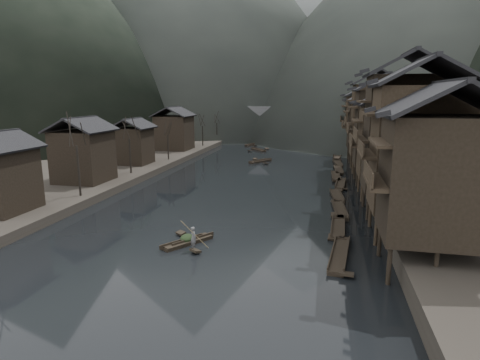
# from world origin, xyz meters

# --- Properties ---
(water) EXTENTS (300.00, 300.00, 0.00)m
(water) POSITION_xyz_m (0.00, 0.00, 0.00)
(water) COLOR black
(water) RESTS_ON ground
(right_bank) EXTENTS (40.00, 200.00, 1.80)m
(right_bank) POSITION_xyz_m (35.00, 40.00, 0.90)
(right_bank) COLOR #2D2823
(right_bank) RESTS_ON ground
(left_bank) EXTENTS (40.00, 200.00, 1.20)m
(left_bank) POSITION_xyz_m (-35.00, 40.00, 0.60)
(left_bank) COLOR #2D2823
(left_bank) RESTS_ON ground
(stilt_houses) EXTENTS (9.00, 67.60, 16.19)m
(stilt_houses) POSITION_xyz_m (17.28, 19.03, 9.04)
(stilt_houses) COLOR black
(stilt_houses) RESTS_ON ground
(left_houses) EXTENTS (8.10, 53.20, 8.73)m
(left_houses) POSITION_xyz_m (-20.50, 20.12, 5.66)
(left_houses) COLOR black
(left_houses) RESTS_ON left_bank
(bare_trees) EXTENTS (3.99, 73.49, 7.98)m
(bare_trees) POSITION_xyz_m (-17.00, 19.05, 6.36)
(bare_trees) COLOR black
(bare_trees) RESTS_ON left_bank
(moored_sampans) EXTENTS (3.04, 61.48, 0.47)m
(moored_sampans) POSITION_xyz_m (11.85, 20.48, 0.20)
(moored_sampans) COLOR black
(moored_sampans) RESTS_ON water
(midriver_boats) EXTENTS (9.22, 29.66, 0.44)m
(midriver_boats) POSITION_xyz_m (-4.44, 48.60, 0.20)
(midriver_boats) COLOR black
(midriver_boats) RESTS_ON water
(stone_bridge) EXTENTS (40.00, 6.00, 9.00)m
(stone_bridge) POSITION_xyz_m (-0.00, 72.00, 5.11)
(stone_bridge) COLOR #4C4C4F
(stone_bridge) RESTS_ON ground
(hills) EXTENTS (320.00, 380.00, 115.73)m
(hills) POSITION_xyz_m (4.85, 167.53, 53.23)
(hills) COLOR black
(hills) RESTS_ON ground
(hero_sampan) EXTENTS (3.51, 4.54, 0.43)m
(hero_sampan) POSITION_xyz_m (-0.80, -6.24, 0.20)
(hero_sampan) COLOR black
(hero_sampan) RESTS_ON water
(cargo_heap) EXTENTS (1.09, 1.43, 0.65)m
(cargo_heap) POSITION_xyz_m (-0.93, -6.06, 0.76)
(cargo_heap) COLOR black
(cargo_heap) RESTS_ON hero_sampan
(boatman) EXTENTS (0.77, 0.77, 1.80)m
(boatman) POSITION_xyz_m (0.19, -7.67, 1.34)
(boatman) COLOR #605F62
(boatman) RESTS_ON hero_sampan
(bamboo_pole) EXTENTS (1.65, 2.11, 2.96)m
(bamboo_pole) POSITION_xyz_m (0.39, -7.67, 3.72)
(bamboo_pole) COLOR #8C7A51
(bamboo_pole) RESTS_ON boatman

